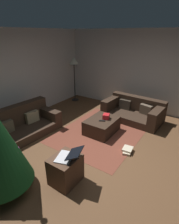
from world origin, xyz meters
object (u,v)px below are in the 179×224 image
object	(u,v)px
ottoman	(102,126)
tv_remote	(102,121)
laptop	(68,156)
side_table	(66,169)
couch_right	(134,111)
book_stack	(127,150)
couch_left	(21,125)
gift_box	(106,116)
corner_lamp	(74,64)

from	to	relation	value
ottoman	tv_remote	xyz separation A→B (m)	(-0.09, -0.05, 0.20)
laptop	side_table	bearing A→B (deg)	108.79
couch_right	tv_remote	bearing A→B (deg)	79.69
ottoman	book_stack	xyz separation A→B (m)	(-0.45, -0.94, -0.14)
ottoman	tv_remote	bearing A→B (deg)	-148.70
couch_left	tv_remote	bearing A→B (deg)	128.44
ottoman	laptop	size ratio (longest dim) A/B	1.72
couch_left	ottoman	bearing A→B (deg)	131.28
couch_right	book_stack	xyz separation A→B (m)	(-1.72, -0.55, -0.21)
couch_right	book_stack	size ratio (longest dim) A/B	5.42
couch_left	side_table	world-z (taller)	couch_left
laptop	gift_box	bearing A→B (deg)	10.50
gift_box	laptop	world-z (taller)	laptop
side_table	laptop	world-z (taller)	laptop
tv_remote	side_table	bearing A→B (deg)	158.79
tv_remote	side_table	distance (m)	1.82
ottoman	side_table	size ratio (longest dim) A/B	1.72
laptop	book_stack	world-z (taller)	laptop
couch_right	side_table	bearing A→B (deg)	93.07
side_table	book_stack	size ratio (longest dim) A/B	1.58
book_stack	side_table	bearing A→B (deg)	158.11
tv_remote	laptop	bearing A→B (deg)	160.96
tv_remote	laptop	xyz separation A→B (m)	(-1.77, -0.37, 0.18)
gift_box	couch_left	bearing A→B (deg)	128.46
couch_right	laptop	size ratio (longest dim) A/B	3.43
laptop	corner_lamp	distance (m)	4.38
side_table	book_stack	world-z (taller)	side_table
side_table	book_stack	distance (m)	1.55
side_table	laptop	distance (m)	0.32
tv_remote	book_stack	world-z (taller)	tv_remote
couch_left	side_table	size ratio (longest dim) A/B	3.74
laptop	tv_remote	bearing A→B (deg)	11.98
couch_right	book_stack	bearing A→B (deg)	111.14
laptop	corner_lamp	world-z (taller)	corner_lamp
couch_right	ottoman	bearing A→B (deg)	76.48
couch_left	book_stack	world-z (taller)	couch_left
ottoman	side_table	bearing A→B (deg)	-169.04
couch_left	book_stack	distance (m)	2.76
couch_right	tv_remote	world-z (taller)	couch_right
gift_box	side_table	size ratio (longest dim) A/B	0.36
couch_left	couch_right	xyz separation A→B (m)	(2.57, -2.08, -0.02)
couch_right	gift_box	bearing A→B (deg)	78.13
couch_left	ottoman	xyz separation A→B (m)	(1.29, -1.68, -0.08)
tv_remote	corner_lamp	xyz separation A→B (m)	(1.67, 2.21, 1.02)
couch_left	couch_right	world-z (taller)	couch_left
couch_left	gift_box	xyz separation A→B (m)	(1.39, -1.75, 0.17)
book_stack	laptop	bearing A→B (deg)	160.13
tv_remote	corner_lamp	distance (m)	2.95
couch_left	ottoman	world-z (taller)	couch_left
side_table	gift_box	bearing A→B (deg)	8.53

